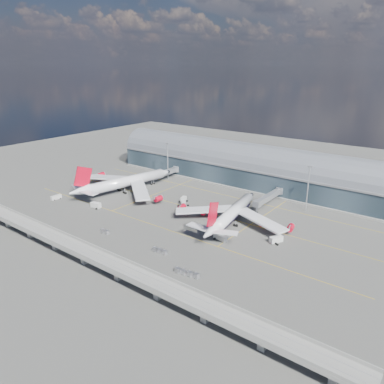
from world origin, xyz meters
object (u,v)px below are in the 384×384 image
Objects in this scene: service_truck_5 at (183,204)px; cargo_train_1 at (187,273)px; service_truck_0 at (56,197)px; service_truck_4 at (183,200)px; floodlight_mast_right at (308,187)px; airliner_left at (124,182)px; service_truck_2 at (220,237)px; service_truck_3 at (276,240)px; airliner_right at (232,214)px; cargo_train_2 at (160,251)px; floodlight_mast_left at (168,160)px; service_truck_1 at (96,205)px; cargo_train_0 at (105,232)px.

service_truck_5 reaches higher than cargo_train_1.
service_truck_0 is 76.17m from service_truck_4.
floodlight_mast_right is 0.36× the size of airliner_left.
airliner_left is 88.75m from service_truck_2.
airliner_left is 10.82× the size of service_truck_3.
service_truck_2 is 1.21× the size of service_truck_5.
service_truck_0 is 1.04× the size of service_truck_5.
floodlight_mast_right is at bearing 30.38° from service_truck_0.
cargo_train_1 is (12.00, -52.05, -4.39)m from airliner_right.
cargo_train_2 is (30.54, -54.77, -0.66)m from service_truck_4.
floodlight_mast_left is 0.40× the size of airliner_right.
floodlight_mast_left is 3.43× the size of service_truck_2.
service_truck_1 reaches higher than cargo_train_0.
service_truck_2 is at bearing -2.88° from airliner_left.
service_truck_0 is 30.52m from service_truck_1.
floodlight_mast_left is 4.96× the size of cargo_train_0.
service_truck_5 reaches higher than service_truck_3.
floodlight_mast_left is 0.36× the size of airliner_left.
service_truck_3 is 0.88× the size of cargo_train_2.
service_truck_1 is (30.04, 5.35, 0.30)m from service_truck_0.
service_truck_2 is (77.63, 8.47, -0.31)m from service_truck_1.
cargo_train_1 reaches higher than cargo_train_0.
service_truck_1 is at bearing 62.01° from cargo_train_0.
service_truck_4 is (41.51, 8.11, -4.79)m from airliner_left.
airliner_right is 5.90× the size of cargo_train_1.
service_truck_4 is 0.93× the size of service_truck_5.
airliner_left is at bearing 138.28° from service_truck_5.
service_truck_0 is at bearing -149.82° from floodlight_mast_right.
service_truck_3 is at bearing -55.51° from cargo_train_0.
service_truck_3 is at bearing -87.25° from service_truck_1.
service_truck_4 is at bearing 155.62° from airliner_right.
service_truck_5 is at bearing 29.10° from service_truck_0.
service_truck_3 is at bearing -32.01° from service_truck_4.
service_truck_1 reaches higher than cargo_train_2.
floodlight_mast_left is 78.06m from service_truck_0.
cargo_train_1 is at bearing -97.02° from floodlight_mast_right.
cargo_train_1 is at bearing -81.39° from service_truck_3.
airliner_left reaches higher than service_truck_1.
airliner_right reaches higher than service_truck_5.
airliner_right is at bearing 9.50° from airliner_left.
floodlight_mast_right is at bearing 7.16° from service_truck_4.
floodlight_mast_left and floodlight_mast_right have the same top height.
cargo_train_0 reaches higher than cargo_train_2.
cargo_train_0 is at bearing -131.89° from service_truck_1.
cargo_train_1 reaches higher than cargo_train_2.
service_truck_1 is 49.87m from service_truck_4.
airliner_right is 12.45× the size of cargo_train_0.
airliner_right is 8.45× the size of cargo_train_2.
airliner_left is at bearing 62.94° from cargo_train_2.
service_truck_3 is at bearing -23.78° from floodlight_mast_left.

